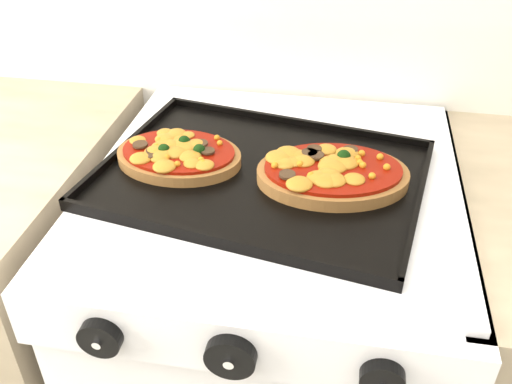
% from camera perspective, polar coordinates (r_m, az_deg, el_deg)
% --- Properties ---
extents(stove, '(0.60, 0.60, 0.91)m').
position_cam_1_polar(stove, '(1.23, 1.56, -16.09)').
color(stove, silver).
rests_on(stove, floor).
extents(control_panel, '(0.60, 0.02, 0.09)m').
position_cam_1_polar(control_panel, '(0.73, -1.83, -15.01)').
color(control_panel, silver).
rests_on(control_panel, stove).
extents(knob_left, '(0.06, 0.02, 0.06)m').
position_cam_1_polar(knob_left, '(0.76, -15.31, -13.90)').
color(knob_left, black).
rests_on(knob_left, control_panel).
extents(knob_center, '(0.06, 0.02, 0.06)m').
position_cam_1_polar(knob_center, '(0.72, -2.56, -16.15)').
color(knob_center, black).
rests_on(knob_center, control_panel).
extents(knob_right, '(0.05, 0.02, 0.05)m').
position_cam_1_polar(knob_right, '(0.71, 12.51, -17.79)').
color(knob_right, black).
rests_on(knob_right, control_panel).
extents(baking_tray, '(0.55, 0.45, 0.02)m').
position_cam_1_polar(baking_tray, '(0.90, 0.56, 1.88)').
color(baking_tray, black).
rests_on(baking_tray, stove).
extents(pizza_left, '(0.21, 0.16, 0.03)m').
position_cam_1_polar(pizza_left, '(0.94, -7.73, 3.80)').
color(pizza_left, brown).
rests_on(pizza_left, baking_tray).
extents(pizza_right, '(0.26, 0.20, 0.03)m').
position_cam_1_polar(pizza_right, '(0.89, 7.69, 1.99)').
color(pizza_right, brown).
rests_on(pizza_right, baking_tray).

